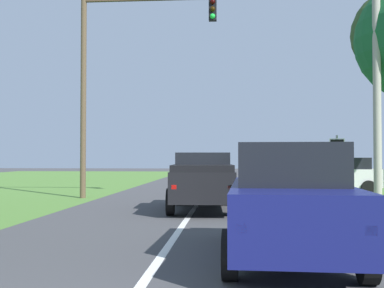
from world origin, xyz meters
name	(u,v)px	position (x,y,z in m)	size (l,w,h in m)	color
ground_plane	(182,226)	(0.00, 9.55, 0.00)	(120.00, 120.00, 0.00)	#424244
red_suv_near	(288,199)	(2.18, 5.80, 1.02)	(2.22, 4.98, 1.95)	navy
pickup_truck_lead	(203,180)	(0.32, 13.20, 0.97)	(2.30, 5.08, 1.87)	black
traffic_light	(116,62)	(-3.59, 17.47, 5.74)	(6.20, 0.40, 8.99)	brown
keep_moving_sign	(337,159)	(5.43, 17.04, 1.66)	(0.60, 0.09, 2.59)	gray
crossing_suv_far	(333,175)	(5.99, 20.62, 0.90)	(4.68, 2.05, 1.70)	silver
utility_pole_right	(377,80)	(6.40, 15.00, 4.46)	(0.28, 0.28, 8.92)	#9E998E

